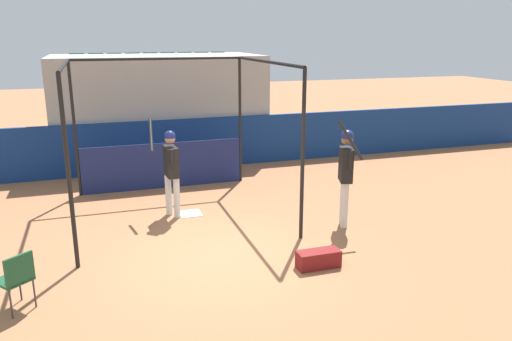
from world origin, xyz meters
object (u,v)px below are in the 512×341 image
(player_batter, at_px, (171,165))
(folding_chair, at_px, (16,276))
(player_waiting, at_px, (346,168))
(equipment_bag, at_px, (318,259))

(player_batter, height_order, folding_chair, player_batter)
(folding_chair, bearing_deg, player_waiting, -24.20)
(player_batter, height_order, equipment_bag, player_batter)
(player_waiting, distance_m, equipment_bag, 2.18)
(player_waiting, distance_m, folding_chair, 5.84)
(player_waiting, bearing_deg, equipment_bag, -20.73)
(player_batter, xyz_separation_m, player_waiting, (3.08, -1.60, 0.08))
(player_waiting, xyz_separation_m, folding_chair, (-5.62, -1.44, -0.65))
(player_batter, relative_size, player_waiting, 0.92)
(player_waiting, height_order, equipment_bag, player_waiting)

